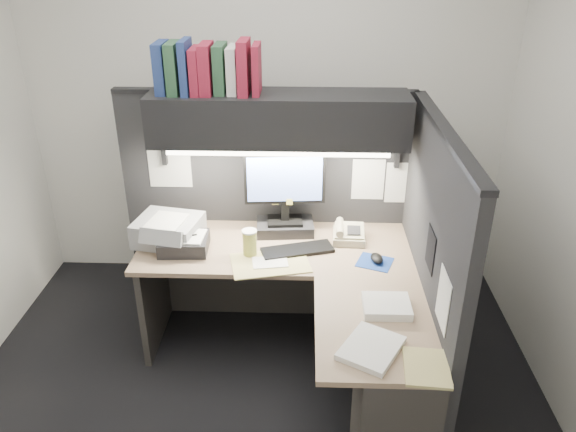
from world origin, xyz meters
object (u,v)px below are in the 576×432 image
object	(u,v)px
keyboard	(297,250)
notebook_stack	(184,244)
overhead_shelf	(279,118)
coffee_cup	(250,243)
desk	(327,341)
monitor	(285,202)
telephone	(349,234)
printer	(169,230)

from	to	relation	value
keyboard	notebook_stack	world-z (taller)	notebook_stack
overhead_shelf	keyboard	xyz separation A→B (m)	(0.12, -0.25, -0.76)
keyboard	coffee_cup	xyz separation A→B (m)	(-0.29, -0.05, 0.07)
desk	keyboard	bearing A→B (deg)	109.71
desk	overhead_shelf	world-z (taller)	overhead_shelf
monitor	notebook_stack	size ratio (longest dim) A/B	1.87
coffee_cup	notebook_stack	distance (m)	0.42
telephone	notebook_stack	size ratio (longest dim) A/B	0.71
overhead_shelf	monitor	distance (m)	0.55
overhead_shelf	coffee_cup	size ratio (longest dim) A/B	9.75
keyboard	notebook_stack	bearing A→B (deg)	163.44
desk	notebook_stack	bearing A→B (deg)	150.54
monitor	telephone	distance (m)	0.46
monitor	notebook_stack	xyz separation A→B (m)	(-0.61, -0.25, -0.18)
keyboard	telephone	size ratio (longest dim) A/B	2.10
monitor	telephone	xyz separation A→B (m)	(0.41, -0.09, -0.18)
overhead_shelf	telephone	bearing A→B (deg)	-11.85
monitor	printer	distance (m)	0.76
keyboard	telephone	xyz separation A→B (m)	(0.33, 0.16, 0.03)
coffee_cup	printer	bearing A→B (deg)	163.48
keyboard	coffee_cup	world-z (taller)	coffee_cup
telephone	notebook_stack	bearing A→B (deg)	-168.48
coffee_cup	notebook_stack	bearing A→B (deg)	173.47
coffee_cup	telephone	bearing A→B (deg)	18.76
telephone	coffee_cup	distance (m)	0.65
desk	coffee_cup	bearing A→B (deg)	136.07
overhead_shelf	coffee_cup	bearing A→B (deg)	-118.75
monitor	printer	world-z (taller)	monitor
desk	keyboard	world-z (taller)	keyboard
monitor	coffee_cup	distance (m)	0.39
coffee_cup	notebook_stack	world-z (taller)	coffee_cup
printer	notebook_stack	distance (m)	0.16
desk	telephone	distance (m)	0.75
notebook_stack	coffee_cup	bearing A→B (deg)	-6.53
monitor	notebook_stack	world-z (taller)	monitor
overhead_shelf	monitor	size ratio (longest dim) A/B	2.81
overhead_shelf	keyboard	distance (m)	0.81
overhead_shelf	keyboard	world-z (taller)	overhead_shelf
keyboard	notebook_stack	xyz separation A→B (m)	(-0.70, -0.00, 0.03)
telephone	printer	world-z (taller)	printer
keyboard	notebook_stack	size ratio (longest dim) A/B	1.50
monitor	printer	xyz separation A→B (m)	(-0.73, -0.14, -0.14)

